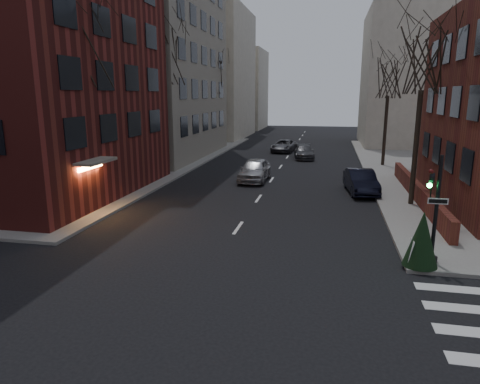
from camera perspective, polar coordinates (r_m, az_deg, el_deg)
name	(u,v)px	position (r m, az deg, el deg)	size (l,w,h in m)	color
building_left_brick	(3,47)	(30.79, -29.08, 16.51)	(15.00, 15.00, 18.00)	maroon
building_left_tan	(115,13)	(46.84, -16.38, 21.97)	(18.00, 18.00, 28.00)	gray
low_wall_right	(417,192)	(27.21, 22.57, 0.06)	(0.35, 16.00, 1.00)	#5E271B
building_distant_la	(199,75)	(65.03, -5.50, 15.31)	(14.00, 16.00, 18.00)	beige
building_distant_ra	(424,79)	(58.17, 23.28, 13.65)	(14.00, 14.00, 16.00)	beige
building_distant_lb	(237,90)	(80.93, -0.43, 13.47)	(10.00, 12.00, 14.00)	beige
traffic_signal	(434,216)	(17.12, 24.42, -2.94)	(0.76, 0.44, 4.00)	black
tree_left_a	(80,50)	(24.82, -20.50, 17.30)	(4.18, 4.18, 10.26)	#2D231C
tree_left_b	(166,59)	(35.62, -9.89, 17.04)	(4.40, 4.40, 10.80)	#2D231C
tree_left_c	(213,77)	(48.86, -3.64, 15.00)	(3.96, 3.96, 9.72)	#2D231C
tree_right_a	(424,60)	(25.61, 23.32, 15.91)	(3.96, 3.96, 9.72)	#2D231C
tree_right_b	(389,78)	(39.41, 19.26, 14.19)	(3.74, 3.74, 9.18)	#2D231C
streetlamp_near	(155,123)	(31.65, -11.22, 9.05)	(0.36, 0.36, 6.28)	black
streetlamp_far	(223,112)	(50.66, -2.31, 10.65)	(0.36, 0.36, 6.28)	black
parked_sedan	(361,182)	(28.53, 15.82, 1.35)	(1.60, 4.60, 1.52)	black
car_lane_silver	(255,170)	(31.43, 1.96, 2.98)	(1.93, 4.79, 1.63)	#A9AAAF
car_lane_gray	(304,152)	(42.89, 8.54, 5.30)	(1.84, 4.52, 1.31)	#38383C
car_lane_far	(284,146)	(47.74, 5.86, 6.15)	(2.19, 4.76, 1.32)	#46464B
sandwich_board	(415,252)	(16.89, 22.25, -7.47)	(0.43, 0.61, 0.98)	white
evergreen_shrub	(422,239)	(16.77, 23.09, -5.76)	(1.23, 1.23, 2.04)	black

